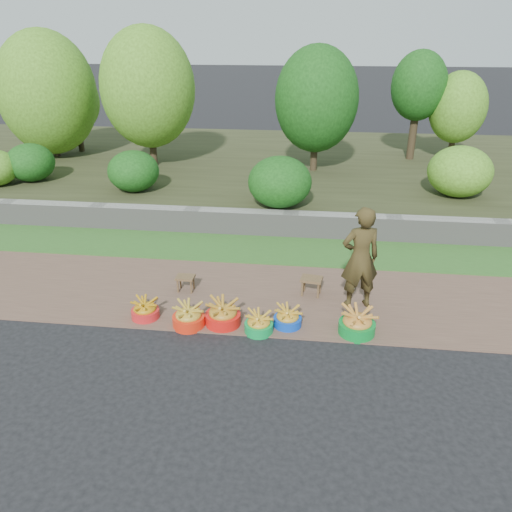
# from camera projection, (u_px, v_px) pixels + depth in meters

# --- Properties ---
(ground_plane) EXTENTS (120.00, 120.00, 0.00)m
(ground_plane) POSITION_uv_depth(u_px,v_px,m) (275.00, 338.00, 7.50)
(ground_plane) COLOR black
(ground_plane) RESTS_ON ground
(dirt_shoulder) EXTENTS (80.00, 2.50, 0.02)m
(dirt_shoulder) POSITION_uv_depth(u_px,v_px,m) (281.00, 297.00, 8.63)
(dirt_shoulder) COLOR brown
(dirt_shoulder) RESTS_ON ground
(grass_verge) EXTENTS (80.00, 1.50, 0.04)m
(grass_verge) POSITION_uv_depth(u_px,v_px,m) (288.00, 250.00, 10.43)
(grass_verge) COLOR #316324
(grass_verge) RESTS_ON ground
(retaining_wall) EXTENTS (80.00, 0.35, 0.55)m
(retaining_wall) POSITION_uv_depth(u_px,v_px,m) (291.00, 224.00, 11.09)
(retaining_wall) COLOR gray
(retaining_wall) RESTS_ON ground
(earth_bank) EXTENTS (80.00, 10.00, 0.50)m
(earth_bank) POSITION_uv_depth(u_px,v_px,m) (300.00, 169.00, 15.52)
(earth_bank) COLOR #32371D
(earth_bank) RESTS_ON ground
(vegetation) EXTENTS (35.00, 7.99, 4.34)m
(vegetation) POSITION_uv_depth(u_px,v_px,m) (96.00, 93.00, 14.46)
(vegetation) COLOR #302617
(vegetation) RESTS_ON earth_bank
(basin_a) EXTENTS (0.45, 0.45, 0.33)m
(basin_a) POSITION_uv_depth(u_px,v_px,m) (145.00, 310.00, 7.97)
(basin_a) COLOR red
(basin_a) RESTS_ON ground
(basin_b) EXTENTS (0.51, 0.51, 0.38)m
(basin_b) POSITION_uv_depth(u_px,v_px,m) (189.00, 317.00, 7.75)
(basin_b) COLOR red
(basin_b) RESTS_ON ground
(basin_c) EXTENTS (0.55, 0.55, 0.41)m
(basin_c) POSITION_uv_depth(u_px,v_px,m) (223.00, 314.00, 7.77)
(basin_c) COLOR red
(basin_c) RESTS_ON ground
(basin_d) EXTENTS (0.44, 0.44, 0.33)m
(basin_d) POSITION_uv_depth(u_px,v_px,m) (259.00, 324.00, 7.60)
(basin_d) COLOR #09903D
(basin_d) RESTS_ON ground
(basin_e) EXTENTS (0.44, 0.44, 0.33)m
(basin_e) POSITION_uv_depth(u_px,v_px,m) (288.00, 318.00, 7.75)
(basin_e) COLOR #0B3DBA
(basin_e) RESTS_ON ground
(basin_f) EXTENTS (0.56, 0.56, 0.42)m
(basin_f) POSITION_uv_depth(u_px,v_px,m) (357.00, 323.00, 7.54)
(basin_f) COLOR #077D29
(basin_f) RESTS_ON ground
(stool_left) EXTENTS (0.32, 0.25, 0.28)m
(stool_left) POSITION_uv_depth(u_px,v_px,m) (185.00, 279.00, 8.74)
(stool_left) COLOR brown
(stool_left) RESTS_ON dirt_shoulder
(stool_right) EXTENTS (0.40, 0.33, 0.32)m
(stool_right) POSITION_uv_depth(u_px,v_px,m) (311.00, 281.00, 8.60)
(stool_right) COLOR brown
(stool_right) RESTS_ON dirt_shoulder
(vendor_woman) EXTENTS (0.72, 0.57, 1.74)m
(vendor_woman) POSITION_uv_depth(u_px,v_px,m) (360.00, 258.00, 8.00)
(vendor_woman) COLOR black
(vendor_woman) RESTS_ON dirt_shoulder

